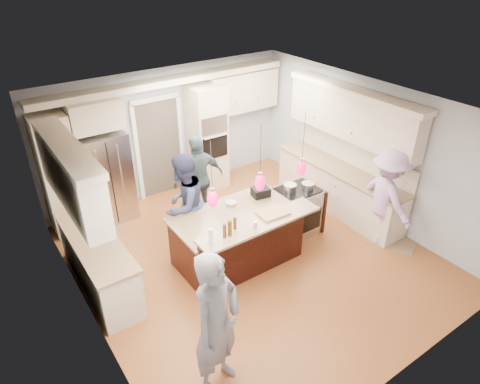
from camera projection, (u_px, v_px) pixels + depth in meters
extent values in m
plane|color=#AC5D2F|center=(251.00, 256.00, 7.55)|extent=(6.00, 6.00, 0.00)
cube|color=#B2BCC6|center=(168.00, 132.00, 9.00)|extent=(5.50, 0.04, 2.70)
cube|color=#B2BCC6|center=(412.00, 301.00, 4.75)|extent=(5.50, 0.04, 2.70)
cube|color=#B2BCC6|center=(81.00, 251.00, 5.52)|extent=(0.04, 6.00, 2.70)
cube|color=#B2BCC6|center=(367.00, 150.00, 8.23)|extent=(0.04, 6.00, 2.70)
cube|color=white|center=(254.00, 110.00, 6.20)|extent=(5.50, 6.00, 0.04)
cube|color=#B7B7BC|center=(106.00, 177.00, 8.21)|extent=(0.90, 0.70, 1.80)
cube|color=beige|center=(207.00, 138.00, 9.24)|extent=(0.72, 0.64, 2.30)
cube|color=black|center=(215.00, 125.00, 8.81)|extent=(0.60, 0.02, 0.35)
cube|color=black|center=(215.00, 147.00, 9.06)|extent=(0.60, 0.02, 0.50)
cylinder|color=#B7B7BC|center=(216.00, 137.00, 8.91)|extent=(0.55, 0.02, 0.02)
cube|color=beige|center=(59.00, 176.00, 7.73)|extent=(0.60, 0.58, 2.30)
cube|color=beige|center=(94.00, 114.00, 7.62)|extent=(0.95, 0.58, 0.55)
cube|color=beige|center=(243.00, 92.00, 9.46)|extent=(1.70, 0.35, 0.85)
cube|color=beige|center=(168.00, 81.00, 8.29)|extent=(5.30, 0.38, 0.12)
cube|color=#4C443A|center=(159.00, 148.00, 9.02)|extent=(0.90, 0.06, 2.10)
cube|color=white|center=(155.00, 99.00, 8.45)|extent=(1.04, 0.06, 0.10)
cube|color=beige|center=(338.00, 189.00, 8.73)|extent=(0.60, 3.00, 0.88)
cube|color=tan|center=(340.00, 169.00, 8.50)|extent=(0.64, 3.05, 0.04)
cube|color=beige|center=(352.00, 116.00, 8.01)|extent=(0.35, 3.00, 0.85)
cube|color=beige|center=(355.00, 91.00, 7.77)|extent=(0.37, 3.10, 0.10)
cube|color=beige|center=(98.00, 263.00, 6.71)|extent=(0.60, 2.20, 0.88)
cube|color=tan|center=(93.00, 239.00, 6.48)|extent=(0.64, 2.25, 0.04)
cube|color=beige|center=(71.00, 179.00, 5.88)|extent=(0.35, 2.20, 0.85)
cube|color=beige|center=(65.00, 147.00, 5.64)|extent=(0.37, 2.30, 0.10)
cube|color=black|center=(235.00, 237.00, 7.32)|extent=(2.00, 1.00, 0.88)
cube|color=tan|center=(235.00, 214.00, 7.08)|extent=(2.10, 1.10, 0.04)
cube|color=black|center=(254.00, 249.00, 6.87)|extent=(2.00, 0.12, 1.08)
cube|color=tan|center=(260.00, 224.00, 6.49)|extent=(2.10, 0.42, 0.04)
cube|color=black|center=(261.00, 192.00, 7.53)|extent=(0.34, 0.29, 0.16)
cube|color=#B7B7BC|center=(296.00, 211.00, 7.99)|extent=(0.76, 0.66, 0.90)
cube|color=black|center=(308.00, 222.00, 7.78)|extent=(0.65, 0.01, 0.45)
cube|color=black|center=(297.00, 190.00, 7.76)|extent=(0.72, 0.59, 0.02)
cube|color=black|center=(312.00, 205.00, 8.20)|extent=(0.06, 0.71, 0.88)
cylinder|color=black|center=(211.00, 164.00, 5.50)|extent=(0.01, 0.01, 0.75)
ellipsoid|color=#E60D5B|center=(213.00, 199.00, 5.77)|extent=(0.15, 0.15, 0.26)
cylinder|color=black|center=(261.00, 149.00, 5.90)|extent=(0.01, 0.01, 0.75)
ellipsoid|color=#E60D5B|center=(260.00, 183.00, 6.16)|extent=(0.15, 0.15, 0.26)
cylinder|color=black|center=(304.00, 137.00, 6.29)|extent=(0.01, 0.01, 0.75)
ellipsoid|color=#E60D5B|center=(301.00, 168.00, 6.56)|extent=(0.15, 0.15, 0.26)
imported|color=slate|center=(217.00, 325.00, 4.92)|extent=(0.85, 0.71, 1.98)
imported|color=navy|center=(184.00, 205.00, 7.28)|extent=(1.13, 1.05, 1.86)
imported|color=#41585B|center=(199.00, 179.00, 8.20)|extent=(1.05, 0.48, 1.76)
imported|color=#BF96CA|center=(387.00, 198.00, 7.53)|extent=(0.89, 1.28, 1.82)
cube|color=#88694A|center=(391.00, 241.00, 7.94)|extent=(0.89, 1.04, 0.01)
cylinder|color=silver|center=(211.00, 237.00, 5.95)|extent=(0.06, 0.06, 0.26)
cylinder|color=#45290C|center=(225.00, 231.00, 6.10)|extent=(0.06, 0.06, 0.23)
cylinder|color=#45290C|center=(230.00, 228.00, 6.14)|extent=(0.07, 0.07, 0.25)
cylinder|color=#45290C|center=(235.00, 223.00, 6.30)|extent=(0.05, 0.05, 0.21)
cylinder|color=#B7B7BC|center=(255.00, 225.00, 6.33)|extent=(0.08, 0.08, 0.11)
cube|color=tan|center=(273.00, 213.00, 6.68)|extent=(0.48, 0.36, 0.04)
cylinder|color=#B7B7BC|center=(290.00, 188.00, 7.68)|extent=(0.23, 0.23, 0.13)
cylinder|color=#B7B7BC|center=(308.00, 186.00, 7.76)|extent=(0.22, 0.22, 0.11)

